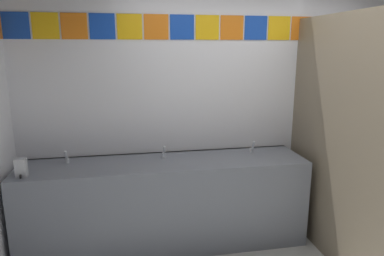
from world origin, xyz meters
The scene contains 8 objects.
wall_back centered at (0.00, 1.49, 1.42)m, with size 4.50×0.09×2.83m.
vanity_counter centered at (-0.85, 1.15, 0.44)m, with size 2.71×0.62×0.86m.
faucet_left centered at (-1.75, 1.24, 0.91)m, with size 0.04×0.10×0.14m.
faucet_center centered at (-0.85, 1.24, 0.91)m, with size 0.04×0.10×0.14m.
faucet_right centered at (0.06, 1.24, 0.91)m, with size 0.04×0.10×0.14m.
soap_dispenser centered at (-2.07, 0.96, 0.94)m, with size 0.09×0.09×0.16m.
stall_divider centered at (0.77, 0.41, 1.10)m, with size 0.92×1.56×2.20m.
toilet centered at (1.20, 0.97, 0.30)m, with size 0.39×0.49×0.74m.
Camera 1 is at (-1.17, -2.01, 1.92)m, focal length 32.67 mm.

